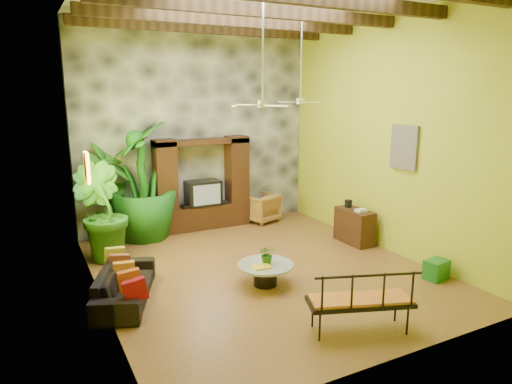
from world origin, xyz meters
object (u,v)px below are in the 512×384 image
sofa (125,284)px  tall_plant_c (142,181)px  ceiling_fan_front (263,92)px  ceiling_fan_back (301,92)px  wicker_armchair (261,208)px  green_bin (436,270)px  tall_plant_a (109,192)px  side_console (354,226)px  tall_plant_b (100,212)px  coffee_table (265,271)px  iron_bench (364,298)px  entertainment_center (203,191)px

sofa → tall_plant_c: (1.11, 3.15, 1.10)m
ceiling_fan_front → ceiling_fan_back: 2.41m
wicker_armchair → green_bin: bearing=84.7°
tall_plant_a → ceiling_fan_back: bearing=-26.7°
green_bin → side_console: bearing=90.0°
wicker_armchair → tall_plant_c: bearing=-18.2°
ceiling_fan_front → tall_plant_b: size_ratio=0.91×
coffee_table → side_console: bearing=20.9°
wicker_armchair → iron_bench: bearing=58.5°
entertainment_center → side_console: size_ratio=2.46×
ceiling_fan_back → side_console: ceiling_fan_back is taller
tall_plant_a → tall_plant_c: 0.77m
tall_plant_b → coffee_table: tall_plant_b is taller
wicker_armchair → tall_plant_a: (-3.86, 0.16, 0.80)m
iron_bench → ceiling_fan_back: bearing=90.2°
entertainment_center → tall_plant_a: tall_plant_a is taller
tall_plant_a → side_console: (4.92, -2.71, -0.78)m
tall_plant_b → tall_plant_c: (1.11, 1.01, 0.36)m
entertainment_center → tall_plant_a: size_ratio=1.02×
ceiling_fan_front → tall_plant_b: (-2.45, 2.40, -2.39)m
tall_plant_a → iron_bench: tall_plant_a is taller
tall_plant_a → tall_plant_b: 1.22m
sofa → side_console: size_ratio=1.99×
tall_plant_a → iron_bench: bearing=-67.8°
sofa → coffee_table: (2.36, -0.54, -0.03)m
sofa → ceiling_fan_front: bearing=-74.3°
sofa → wicker_armchair: size_ratio=2.35×
wicker_armchair → iron_bench: 5.95m
entertainment_center → iron_bench: size_ratio=1.51×
ceiling_fan_back → tall_plant_a: 4.88m
side_console → tall_plant_b: bearing=163.7°
green_bin → coffee_table: bearing=157.2°
wicker_armchair → tall_plant_a: size_ratio=0.35×
entertainment_center → tall_plant_a: bearing=179.7°
ceiling_fan_back → side_console: (1.05, -0.76, -3.01)m
ceiling_fan_back → coffee_table: ceiling_fan_back is taller
entertainment_center → coffee_table: 3.89m
ceiling_fan_front → green_bin: 4.56m
ceiling_fan_front → green_bin: bearing=-27.9°
ceiling_fan_back → side_console: size_ratio=1.90×
tall_plant_c → coffee_table: (1.25, -3.69, -1.12)m
tall_plant_b → green_bin: tall_plant_b is taller
ceiling_fan_back → tall_plant_c: ceiling_fan_back is taller
sofa → green_bin: size_ratio=4.59×
ceiling_fan_back → sofa: bearing=-162.6°
ceiling_fan_front → wicker_armchair: ceiling_fan_front is taller
entertainment_center → side_console: bearing=-45.4°
ceiling_fan_back → coffee_table: size_ratio=1.84×
iron_bench → sofa: bearing=156.6°
iron_bench → tall_plant_a: bearing=132.3°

